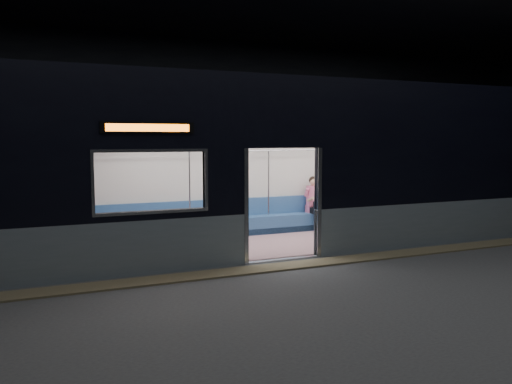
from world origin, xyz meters
TOP-DOWN VIEW (x-y plane):
  - station_floor at (0.00, 0.00)m, footprint 24.00×14.00m
  - station_envelope at (0.00, 0.00)m, footprint 24.00×14.00m
  - tactile_strip at (0.00, 0.55)m, footprint 22.80×0.50m
  - metro_car at (-0.00, 2.54)m, footprint 18.00×3.04m
  - passenger at (2.14, 3.55)m, footprint 0.36×0.61m
  - handbag at (2.19, 3.35)m, footprint 0.31×0.28m
  - transit_map at (3.06, 3.85)m, footprint 1.03×0.03m

SIDE VIEW (x-z plane):
  - station_floor at x=0.00m, z-range -0.01..0.00m
  - tactile_strip at x=0.00m, z-range 0.00..0.03m
  - handbag at x=2.19m, z-range 0.59..0.73m
  - passenger at x=2.14m, z-range 0.12..1.40m
  - transit_map at x=3.06m, z-range 1.15..1.82m
  - metro_car at x=0.00m, z-range 0.17..3.52m
  - station_envelope at x=0.00m, z-range 1.16..6.16m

